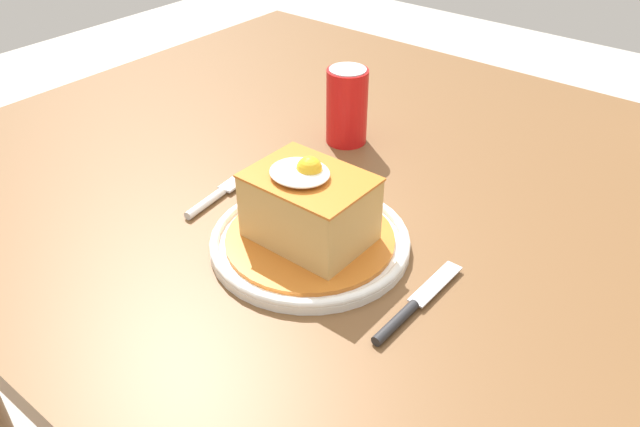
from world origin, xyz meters
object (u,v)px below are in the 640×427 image
object	(u,v)px
main_plate	(310,241)
knife	(408,311)
soda_can	(347,106)
fork	(215,196)

from	to	relation	value
main_plate	knife	size ratio (longest dim) A/B	1.53
main_plate	soda_can	world-z (taller)	soda_can
main_plate	fork	xyz separation A→B (m)	(-0.17, -0.00, -0.00)
main_plate	soda_can	bearing A→B (deg)	117.92
knife	soda_can	xyz separation A→B (m)	(-0.30, 0.28, 0.06)
fork	soda_can	world-z (taller)	soda_can
knife	fork	bearing A→B (deg)	175.44
main_plate	fork	distance (m)	0.17
fork	knife	distance (m)	0.34
main_plate	knife	world-z (taller)	main_plate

